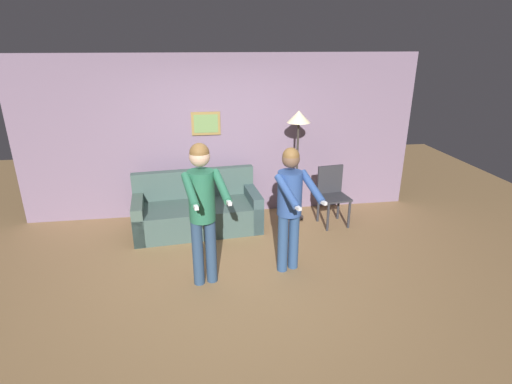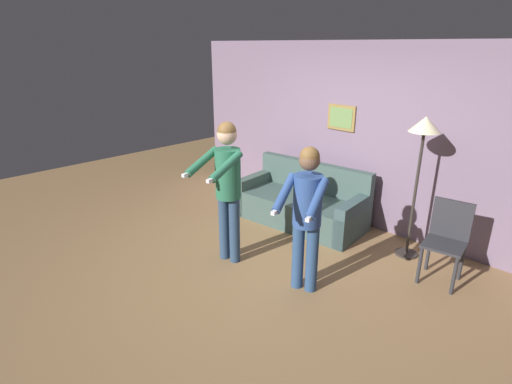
{
  "view_description": "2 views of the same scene",
  "coord_description": "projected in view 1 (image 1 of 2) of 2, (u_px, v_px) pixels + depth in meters",
  "views": [
    {
      "loc": [
        -0.4,
        -4.32,
        2.76
      ],
      "look_at": [
        0.22,
        -0.17,
        1.17
      ],
      "focal_mm": 28.0,
      "sensor_mm": 36.0,
      "label": 1
    },
    {
      "loc": [
        2.97,
        -3.01,
        2.55
      ],
      "look_at": [
        0.05,
        -0.07,
        1.01
      ],
      "focal_mm": 28.0,
      "sensor_mm": 36.0,
      "label": 2
    }
  ],
  "objects": [
    {
      "name": "back_wall_assembly",
      "position": [
        222.0,
        137.0,
        6.46
      ],
      "size": [
        6.4,
        0.09,
        2.6
      ],
      "color": "slate",
      "rests_on": "ground_plane"
    },
    {
      "name": "person_standing_left",
      "position": [
        202.0,
        202.0,
        4.49
      ],
      "size": [
        0.52,
        0.74,
        1.74
      ],
      "color": "navy",
      "rests_on": "ground_plane"
    },
    {
      "name": "person_standing_right",
      "position": [
        290.0,
        200.0,
        4.82
      ],
      "size": [
        0.55,
        0.68,
        1.61
      ],
      "color": "navy",
      "rests_on": "ground_plane"
    },
    {
      "name": "couch",
      "position": [
        197.0,
        212.0,
        6.18
      ],
      "size": [
        1.97,
        1.02,
        0.87
      ],
      "color": "#405651",
      "rests_on": "ground_plane"
    },
    {
      "name": "dining_chair_distant",
      "position": [
        332.0,
        192.0,
        6.3
      ],
      "size": [
        0.47,
        0.47,
        0.93
      ],
      "color": "#2D2D33",
      "rests_on": "ground_plane"
    },
    {
      "name": "ground_plane",
      "position": [
        237.0,
        275.0,
        5.03
      ],
      "size": [
        12.0,
        12.0,
        0.0
      ],
      "primitive_type": "plane",
      "color": "olive"
    },
    {
      "name": "torchiere_lamp",
      "position": [
        298.0,
        128.0,
        6.11
      ],
      "size": [
        0.36,
        0.36,
        1.78
      ],
      "color": "#332D28",
      "rests_on": "ground_plane"
    }
  ]
}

